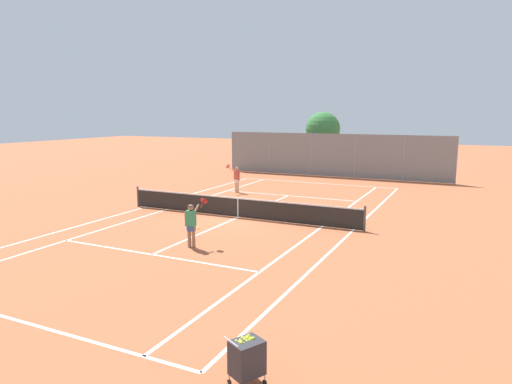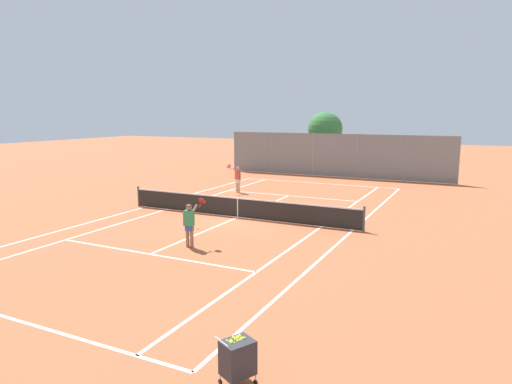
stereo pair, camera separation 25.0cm
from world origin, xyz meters
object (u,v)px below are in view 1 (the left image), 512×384
loose_tennis_ball_2 (368,190)px  tree_behind_left (323,130)px  loose_tennis_ball_0 (199,229)px  tennis_net (238,207)px  loose_tennis_ball_5 (229,213)px  loose_tennis_ball_3 (197,197)px  ball_cart (247,357)px  player_far_left (237,178)px  player_near_side (191,223)px  loose_tennis_ball_4 (213,202)px

loose_tennis_ball_2 → tree_behind_left: (-5.62, 8.29, 3.41)m
loose_tennis_ball_0 → loose_tennis_ball_2: size_ratio=1.00×
tennis_net → loose_tennis_ball_5: 1.08m
loose_tennis_ball_2 → loose_tennis_ball_5: same height
tree_behind_left → loose_tennis_ball_3: bearing=-100.7°
ball_cart → tree_behind_left: 31.66m
player_far_left → loose_tennis_ball_3: 2.96m
loose_tennis_ball_3 → tree_behind_left: tree_behind_left is taller
loose_tennis_ball_2 → loose_tennis_ball_5: size_ratio=1.00×
player_near_side → tree_behind_left: (-2.47, 23.63, 2.52)m
tennis_net → tree_behind_left: tree_behind_left is taller
player_far_left → loose_tennis_ball_3: player_far_left is taller
player_far_left → loose_tennis_ball_5: 6.11m
loose_tennis_ball_0 → loose_tennis_ball_4: bearing=115.0°
player_near_side → loose_tennis_ball_5: 5.88m
loose_tennis_ball_5 → loose_tennis_ball_3: bearing=141.5°
loose_tennis_ball_2 → tree_behind_left: bearing=124.1°
loose_tennis_ball_0 → tree_behind_left: size_ratio=0.01×
ball_cart → loose_tennis_ball_4: 17.17m
ball_cart → loose_tennis_ball_3: bearing=125.5°
loose_tennis_ball_0 → tree_behind_left: tree_behind_left is taller
tennis_net → loose_tennis_ball_4: (-2.90, 2.52, -0.48)m
tennis_net → ball_cart: 13.51m
loose_tennis_ball_0 → loose_tennis_ball_3: 7.47m
loose_tennis_ball_2 → tree_behind_left: 10.58m
loose_tennis_ball_4 → loose_tennis_ball_2: bearing=48.8°
tennis_net → loose_tennis_ball_0: tennis_net is taller
tree_behind_left → loose_tennis_ball_5: bearing=-87.1°
player_far_left → loose_tennis_ball_5: bearing=-65.7°
player_near_side → loose_tennis_ball_5: (-1.55, 5.60, -0.89)m
player_far_left → loose_tennis_ball_5: (2.48, -5.51, -0.89)m
tennis_net → player_far_left: bearing=118.4°
tennis_net → ball_cart: (6.45, -11.87, 0.03)m
tennis_net → player_near_side: 5.12m
ball_cart → player_near_side: 8.89m
loose_tennis_ball_5 → tree_behind_left: (-0.91, 18.03, 3.41)m
loose_tennis_ball_2 → loose_tennis_ball_4: 10.33m
tennis_net → loose_tennis_ball_2: tennis_net is taller
loose_tennis_ball_5 → loose_tennis_ball_2: bearing=64.2°
ball_cart → player_far_left: player_far_left is taller
loose_tennis_ball_0 → tennis_net: bearing=80.5°
tennis_net → loose_tennis_ball_0: (-0.45, -2.71, -0.48)m
loose_tennis_ball_4 → tennis_net: bearing=-41.0°
loose_tennis_ball_2 → loose_tennis_ball_3: same height
tennis_net → loose_tennis_ball_0: bearing=-99.5°
tennis_net → player_far_left: player_far_left is taller
loose_tennis_ball_3 → loose_tennis_ball_0: bearing=-56.8°
loose_tennis_ball_5 → tree_behind_left: bearing=92.9°
loose_tennis_ball_2 → tree_behind_left: tree_behind_left is taller
loose_tennis_ball_4 → ball_cart: bearing=-57.0°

